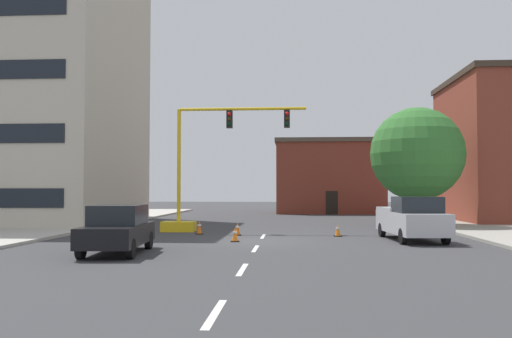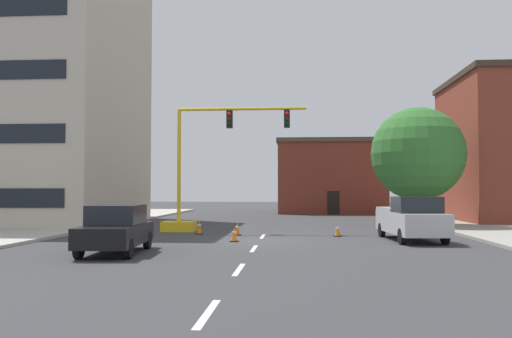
# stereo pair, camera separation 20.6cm
# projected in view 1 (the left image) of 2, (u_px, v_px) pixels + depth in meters

# --- Properties ---
(ground_plane) EXTENTS (160.00, 160.00, 0.00)m
(ground_plane) POSITION_uv_depth(u_px,v_px,m) (260.00, 241.00, 23.86)
(ground_plane) COLOR #38383A
(sidewalk_left) EXTENTS (6.00, 56.00, 0.14)m
(sidewalk_left) POSITION_uv_depth(u_px,v_px,m) (59.00, 226.00, 32.69)
(sidewalk_left) COLOR #B2ADA3
(sidewalk_left) RESTS_ON ground_plane
(sidewalk_right) EXTENTS (6.00, 56.00, 0.14)m
(sidewalk_right) POSITION_uv_depth(u_px,v_px,m) (488.00, 228.00, 30.98)
(sidewalk_right) COLOR #9E998E
(sidewalk_right) RESTS_ON ground_plane
(lane_stripe_seg_0) EXTENTS (0.16, 2.40, 0.01)m
(lane_stripe_seg_0) POSITION_uv_depth(u_px,v_px,m) (215.00, 313.00, 9.90)
(lane_stripe_seg_0) COLOR silver
(lane_stripe_seg_0) RESTS_ON ground_plane
(lane_stripe_seg_1) EXTENTS (0.16, 2.40, 0.01)m
(lane_stripe_seg_1) POSITION_uv_depth(u_px,v_px,m) (242.00, 269.00, 15.38)
(lane_stripe_seg_1) COLOR silver
(lane_stripe_seg_1) RESTS_ON ground_plane
(lane_stripe_seg_2) EXTENTS (0.16, 2.40, 0.01)m
(lane_stripe_seg_2) POSITION_uv_depth(u_px,v_px,m) (255.00, 249.00, 20.86)
(lane_stripe_seg_2) COLOR silver
(lane_stripe_seg_2) RESTS_ON ground_plane
(lane_stripe_seg_3) EXTENTS (0.16, 2.40, 0.01)m
(lane_stripe_seg_3) POSITION_uv_depth(u_px,v_px,m) (263.00, 236.00, 26.35)
(lane_stripe_seg_3) COLOR silver
(lane_stripe_seg_3) RESTS_ON ground_plane
(building_tall_left) EXTENTS (12.84, 14.27, 18.58)m
(building_tall_left) POSITION_uv_depth(u_px,v_px,m) (36.00, 90.00, 37.59)
(building_tall_left) COLOR beige
(building_tall_left) RESTS_ON ground_plane
(building_brick_center) EXTENTS (10.62, 9.03, 7.23)m
(building_brick_center) POSITION_uv_depth(u_px,v_px,m) (328.00, 177.00, 54.35)
(building_brick_center) COLOR brown
(building_brick_center) RESTS_ON ground_plane
(traffic_signal_gantry) EXTENTS (7.93, 1.20, 6.83)m
(traffic_signal_gantry) POSITION_uv_depth(u_px,v_px,m) (196.00, 192.00, 29.55)
(traffic_signal_gantry) COLOR yellow
(traffic_signal_gantry) RESTS_ON ground_plane
(tree_right_mid) EXTENTS (5.77, 5.77, 7.41)m
(tree_right_mid) POSITION_uv_depth(u_px,v_px,m) (417.00, 154.00, 33.29)
(tree_right_mid) COLOR #4C3823
(tree_right_mid) RESTS_ON ground_plane
(pickup_truck_silver) EXTENTS (2.38, 5.53, 1.99)m
(pickup_truck_silver) POSITION_uv_depth(u_px,v_px,m) (412.00, 219.00, 24.28)
(pickup_truck_silver) COLOR #BCBCC1
(pickup_truck_silver) RESTS_ON ground_plane
(sedan_black_near_left) EXTENTS (2.17, 4.62, 1.74)m
(sedan_black_near_left) POSITION_uv_depth(u_px,v_px,m) (118.00, 229.00, 19.29)
(sedan_black_near_left) COLOR black
(sedan_black_near_left) RESTS_ON ground_plane
(traffic_cone_roadside_a) EXTENTS (0.36, 0.36, 0.64)m
(traffic_cone_roadside_a) POSITION_uv_depth(u_px,v_px,m) (235.00, 235.00, 23.66)
(traffic_cone_roadside_a) COLOR black
(traffic_cone_roadside_a) RESTS_ON ground_plane
(traffic_cone_roadside_b) EXTENTS (0.36, 0.36, 0.73)m
(traffic_cone_roadside_b) POSITION_uv_depth(u_px,v_px,m) (199.00, 227.00, 27.72)
(traffic_cone_roadside_b) COLOR black
(traffic_cone_roadside_b) RESTS_ON ground_plane
(traffic_cone_roadside_c) EXTENTS (0.36, 0.36, 0.61)m
(traffic_cone_roadside_c) POSITION_uv_depth(u_px,v_px,m) (338.00, 230.00, 26.35)
(traffic_cone_roadside_c) COLOR black
(traffic_cone_roadside_c) RESTS_ON ground_plane
(traffic_cone_roadside_d) EXTENTS (0.36, 0.36, 0.67)m
(traffic_cone_roadside_d) POSITION_uv_depth(u_px,v_px,m) (237.00, 229.00, 26.99)
(traffic_cone_roadside_d) COLOR black
(traffic_cone_roadside_d) RESTS_ON ground_plane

